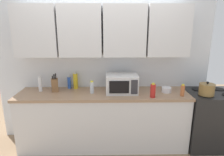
% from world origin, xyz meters
% --- Properties ---
extents(wall_back_with_cabinets, '(3.50, 0.38, 2.60)m').
position_xyz_m(wall_back_with_cabinets, '(0.00, -0.07, 1.58)').
color(wall_back_with_cabinets, white).
rests_on(wall_back_with_cabinets, ground_plane).
extents(counter_run, '(2.63, 0.63, 0.90)m').
position_xyz_m(counter_run, '(0.00, -0.30, 0.45)').
color(counter_run, silver).
rests_on(counter_run, ground_plane).
extents(stove_range, '(0.76, 0.64, 0.91)m').
position_xyz_m(stove_range, '(1.70, -0.32, 0.45)').
color(stove_range, black).
rests_on(stove_range, ground_plane).
extents(kettle, '(0.22, 0.22, 0.21)m').
position_xyz_m(kettle, '(1.53, -0.46, 1.00)').
color(kettle, olive).
rests_on(kettle, stove_range).
extents(microwave, '(0.48, 0.37, 0.28)m').
position_xyz_m(microwave, '(0.29, -0.28, 1.04)').
color(microwave, silver).
rests_on(microwave, counter_run).
extents(knife_block, '(0.13, 0.14, 0.29)m').
position_xyz_m(knife_block, '(-0.76, -0.21, 1.00)').
color(knife_block, brown).
rests_on(knife_block, counter_run).
extents(bottle_white_jar, '(0.06, 0.06, 0.24)m').
position_xyz_m(bottle_white_jar, '(-0.99, -0.21, 1.02)').
color(bottle_white_jar, white).
rests_on(bottle_white_jar, counter_run).
extents(bottle_red_sauce, '(0.08, 0.08, 0.21)m').
position_xyz_m(bottle_red_sauce, '(0.72, -0.51, 1.00)').
color(bottle_red_sauce, red).
rests_on(bottle_red_sauce, counter_run).
extents(bottle_yellow_mustard, '(0.07, 0.07, 0.27)m').
position_xyz_m(bottle_yellow_mustard, '(-0.45, -0.09, 1.03)').
color(bottle_yellow_mustard, gold).
rests_on(bottle_yellow_mustard, counter_run).
extents(bottle_blue_cleaner, '(0.06, 0.06, 0.22)m').
position_xyz_m(bottle_blue_cleaner, '(-0.56, -0.08, 1.00)').
color(bottle_blue_cleaner, '#2D56B7').
rests_on(bottle_blue_cleaner, counter_run).
extents(bottle_clear_tall, '(0.06, 0.06, 0.19)m').
position_xyz_m(bottle_clear_tall, '(-0.17, -0.32, 0.99)').
color(bottle_clear_tall, silver).
rests_on(bottle_clear_tall, counter_run).
extents(bottle_spice_jar, '(0.06, 0.06, 0.18)m').
position_xyz_m(bottle_spice_jar, '(1.17, -0.46, 0.98)').
color(bottle_spice_jar, '#BC6638').
rests_on(bottle_spice_jar, counter_run).
extents(bowl_ceramic_small, '(0.15, 0.15, 0.08)m').
position_xyz_m(bowl_ceramic_small, '(0.99, -0.30, 0.94)').
color(bowl_ceramic_small, silver).
rests_on(bowl_ceramic_small, counter_run).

